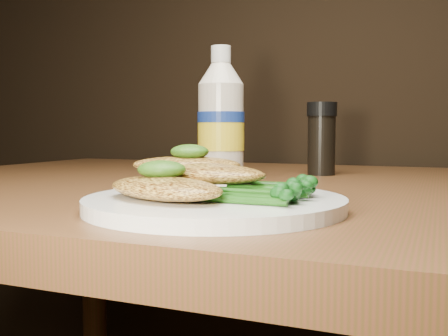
% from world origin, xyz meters
% --- Properties ---
extents(plate, '(0.24, 0.24, 0.01)m').
position_xyz_m(plate, '(0.03, 0.80, 0.76)').
color(plate, white).
rests_on(plate, dining_table).
extents(chicken_front, '(0.14, 0.11, 0.02)m').
position_xyz_m(chicken_front, '(0.00, 0.77, 0.77)').
color(chicken_front, gold).
rests_on(chicken_front, plate).
extents(chicken_mid, '(0.14, 0.09, 0.02)m').
position_xyz_m(chicken_mid, '(0.01, 0.82, 0.78)').
color(chicken_mid, gold).
rests_on(chicken_mid, plate).
extents(chicken_back, '(0.12, 0.09, 0.02)m').
position_xyz_m(chicken_back, '(-0.02, 0.84, 0.79)').
color(chicken_back, gold).
rests_on(chicken_back, plate).
extents(pesto_front, '(0.05, 0.04, 0.02)m').
position_xyz_m(pesto_front, '(-0.01, 0.78, 0.79)').
color(pesto_front, black).
rests_on(pesto_front, chicken_front).
extents(pesto_back, '(0.05, 0.05, 0.02)m').
position_xyz_m(pesto_back, '(-0.01, 0.85, 0.80)').
color(pesto_back, black).
rests_on(pesto_back, chicken_back).
extents(broccolini_bundle, '(0.15, 0.13, 0.02)m').
position_xyz_m(broccolini_bundle, '(0.07, 0.80, 0.77)').
color(broccolini_bundle, '#1A4D10').
rests_on(broccolini_bundle, plate).
extents(mayo_bottle, '(0.09, 0.09, 0.20)m').
position_xyz_m(mayo_bottle, '(-0.08, 1.08, 0.85)').
color(mayo_bottle, beige).
rests_on(mayo_bottle, dining_table).
extents(pepper_grinder, '(0.05, 0.05, 0.12)m').
position_xyz_m(pepper_grinder, '(0.05, 1.21, 0.81)').
color(pepper_grinder, black).
rests_on(pepper_grinder, dining_table).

